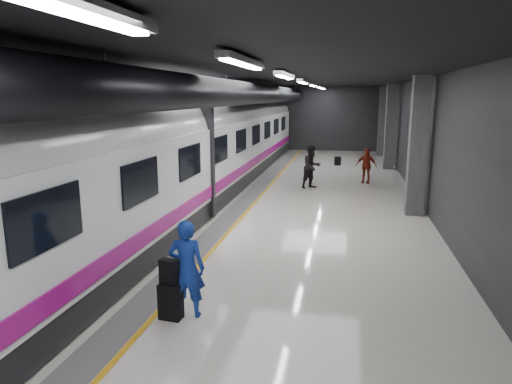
{
  "coord_description": "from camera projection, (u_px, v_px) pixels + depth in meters",
  "views": [
    {
      "loc": [
        2.3,
        -13.47,
        3.84
      ],
      "look_at": [
        -0.09,
        -1.5,
        1.28
      ],
      "focal_mm": 32.0,
      "sensor_mm": 36.0,
      "label": 1
    }
  ],
  "objects": [
    {
      "name": "platform_hall",
      "position": [
        265.0,
        106.0,
        14.4
      ],
      "size": [
        10.02,
        40.02,
        4.51
      ],
      "color": "black",
      "rests_on": "ground"
    },
    {
      "name": "traveler_far_b",
      "position": [
        366.0,
        166.0,
        20.5
      ],
      "size": [
        1.0,
        0.6,
        1.59
      ],
      "primitive_type": "imported",
      "rotation": [
        0.0,
        0.0,
        -0.24
      ],
      "color": "maroon",
      "rests_on": "ground"
    },
    {
      "name": "suitcase_main",
      "position": [
        171.0,
        301.0,
        7.98
      ],
      "size": [
        0.42,
        0.29,
        0.64
      ],
      "primitive_type": "cube",
      "rotation": [
        0.0,
        0.0,
        -0.11
      ],
      "color": "black",
      "rests_on": "ground"
    },
    {
      "name": "ground",
      "position": [
        268.0,
        223.0,
        14.16
      ],
      "size": [
        40.0,
        40.0,
        0.0
      ],
      "primitive_type": "plane",
      "color": "silver",
      "rests_on": "ground"
    },
    {
      "name": "traveler_main",
      "position": [
        187.0,
        269.0,
        7.99
      ],
      "size": [
        0.68,
        0.48,
        1.77
      ],
      "primitive_type": "imported",
      "rotation": [
        0.0,
        0.0,
        3.24
      ],
      "color": "blue",
      "rests_on": "ground"
    },
    {
      "name": "train",
      "position": [
        167.0,
        154.0,
        14.35
      ],
      "size": [
        3.05,
        38.0,
        4.05
      ],
      "color": "black",
      "rests_on": "ground"
    },
    {
      "name": "shoulder_bag",
      "position": [
        169.0,
        272.0,
        7.9
      ],
      "size": [
        0.36,
        0.25,
        0.44
      ],
      "primitive_type": "cube",
      "rotation": [
        0.0,
        0.0,
        -0.24
      ],
      "color": "black",
      "rests_on": "suitcase_main"
    },
    {
      "name": "suitcase_far",
      "position": [
        338.0,
        161.0,
        25.93
      ],
      "size": [
        0.39,
        0.31,
        0.49
      ],
      "primitive_type": "cube",
      "rotation": [
        0.0,
        0.0,
        0.31
      ],
      "color": "black",
      "rests_on": "ground"
    },
    {
      "name": "traveler_far_a",
      "position": [
        312.0,
        167.0,
        19.3
      ],
      "size": [
        1.13,
        1.12,
        1.84
      ],
      "primitive_type": "imported",
      "rotation": [
        0.0,
        0.0,
        0.76
      ],
      "color": "black",
      "rests_on": "ground"
    }
  ]
}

